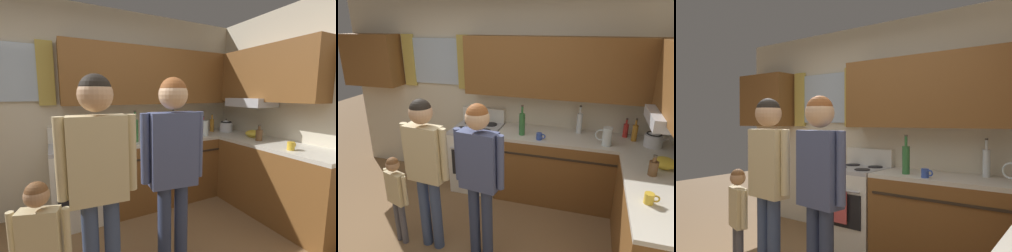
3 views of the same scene
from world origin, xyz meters
The scene contains 17 objects.
back_wall_unit centered at (0.11, 1.81, 1.48)m, with size 4.60×0.42×2.60m.
right_wall_unit centered at (2.29, 0.12, 1.41)m, with size 0.52×4.05×2.60m.
kitchen_counter_run centered at (1.55, 1.12, 0.45)m, with size 2.12×2.08×0.90m.
stove_oven centered at (-0.16, 1.54, 0.47)m, with size 0.63×0.67×1.10m.
bottle_squat_brown centered at (1.94, 0.76, 0.98)m, with size 0.08×0.08×0.21m.
bottle_oil_amber centered at (1.86, 1.62, 1.01)m, with size 0.06×0.06×0.29m.
bottle_sauce_red centered at (1.77, 1.73, 0.99)m, with size 0.06×0.06×0.25m.
bottle_wine_green centered at (0.51, 1.43, 1.05)m, with size 0.08×0.08×0.39m.
bottle_tall_clear centered at (1.20, 1.71, 1.04)m, with size 0.07×0.07×0.37m.
mug_mustard_yellow centered at (1.84, 0.25, 0.95)m, with size 0.12×0.08×0.09m.
mug_cobalt_blue centered at (0.75, 1.33, 0.94)m, with size 0.11×0.07×0.08m.
stovetop_kettle centered at (2.06, 1.50, 1.00)m, with size 0.27×0.20×0.21m.
water_pitcher centered at (1.53, 1.38, 1.01)m, with size 0.19×0.11×0.22m.
mixing_bowl centered at (2.08, 0.97, 0.95)m, with size 0.23×0.23×0.10m.
adult_holding_child centered at (-0.16, 0.23, 1.02)m, with size 0.50×0.22×1.62m.
adult_in_plaid centered at (0.39, 0.24, 1.02)m, with size 0.50×0.22×1.62m.
small_child centered at (-0.52, 0.19, 0.63)m, with size 0.32×0.16×1.01m.
Camera 1 is at (-0.41, -1.22, 1.49)m, focal length 24.01 mm.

